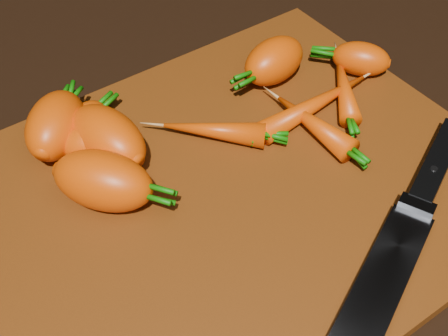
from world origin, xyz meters
TOP-DOWN VIEW (x-y plane):
  - ground at (0.00, 0.00)m, footprint 2.00×2.00m
  - cutting_board at (0.00, 0.00)m, footprint 0.50×0.40m
  - carrot_0 at (-0.10, 0.14)m, footprint 0.10×0.10m
  - carrot_1 at (-0.08, 0.10)m, footprint 0.08×0.07m
  - carrot_2 at (-0.10, 0.05)m, footprint 0.10×0.11m
  - carrot_3 at (-0.07, 0.10)m, footprint 0.07×0.10m
  - carrot_4 at (0.13, 0.11)m, footprint 0.08×0.06m
  - carrot_5 at (-0.07, 0.15)m, footprint 0.06×0.05m
  - carrot_6 at (0.22, 0.06)m, footprint 0.07×0.07m
  - carrot_7 at (0.18, 0.04)m, footprint 0.08×0.10m
  - carrot_8 at (0.13, 0.03)m, footprint 0.14×0.03m
  - carrot_9 at (0.11, 0.01)m, footprint 0.03×0.10m
  - carrot_10 at (0.02, 0.06)m, footprint 0.09×0.09m
  - knife at (0.04, -0.16)m, footprint 0.31×0.17m

SIDE VIEW (x-z plane):
  - ground at x=0.00m, z-range -0.01..0.00m
  - cutting_board at x=0.00m, z-range 0.00..0.01m
  - knife at x=0.04m, z-range 0.01..0.03m
  - carrot_7 at x=0.18m, z-range 0.01..0.04m
  - carrot_8 at x=0.13m, z-range 0.01..0.04m
  - carrot_9 at x=0.11m, z-range 0.01..0.04m
  - carrot_10 at x=0.02m, z-range 0.01..0.04m
  - carrot_5 at x=-0.07m, z-range 0.01..0.04m
  - carrot_6 at x=0.22m, z-range 0.01..0.05m
  - carrot_1 at x=-0.08m, z-range 0.01..0.06m
  - carrot_4 at x=0.13m, z-range 0.01..0.06m
  - carrot_2 at x=-0.10m, z-range 0.01..0.07m
  - carrot_0 at x=-0.10m, z-range 0.01..0.07m
  - carrot_3 at x=-0.07m, z-range 0.01..0.07m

